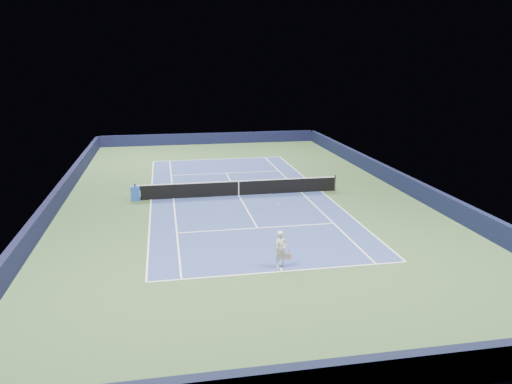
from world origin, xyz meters
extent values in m
plane|color=#2F4A28|center=(0.00, 0.00, 0.00)|extent=(40.00, 40.00, 0.00)
cube|color=black|center=(0.00, 19.82, 0.55)|extent=(22.00, 0.35, 1.10)
cube|color=black|center=(0.00, -19.82, 0.55)|extent=(22.00, 0.35, 1.10)
cube|color=black|center=(10.82, 0.00, 0.55)|extent=(0.35, 40.00, 1.10)
cube|color=black|center=(-10.82, 0.00, 0.55)|extent=(0.35, 40.00, 1.10)
cube|color=navy|center=(0.00, 0.00, 0.00)|extent=(10.97, 23.77, 0.01)
cube|color=white|center=(0.00, 11.88, 0.01)|extent=(10.97, 0.08, 0.00)
cube|color=white|center=(0.00, -11.88, 0.01)|extent=(10.97, 0.08, 0.00)
cube|color=white|center=(5.49, 0.00, 0.01)|extent=(0.08, 23.77, 0.00)
cube|color=white|center=(-5.49, 0.00, 0.01)|extent=(0.08, 23.77, 0.00)
cube|color=white|center=(4.12, 0.00, 0.01)|extent=(0.08, 23.77, 0.00)
cube|color=white|center=(-4.12, 0.00, 0.01)|extent=(0.08, 23.77, 0.00)
cube|color=white|center=(0.00, 6.40, 0.01)|extent=(8.23, 0.08, 0.00)
cube|color=white|center=(0.00, -6.40, 0.01)|extent=(8.23, 0.08, 0.00)
cube|color=white|center=(0.00, 0.00, 0.01)|extent=(0.08, 12.80, 0.00)
cube|color=white|center=(0.00, 11.73, 0.01)|extent=(0.08, 0.30, 0.00)
cube|color=white|center=(0.00, -11.73, 0.01)|extent=(0.08, 0.30, 0.00)
cylinder|color=black|center=(-6.40, 0.00, 0.54)|extent=(0.10, 0.10, 1.07)
cylinder|color=black|center=(6.40, 0.00, 0.54)|extent=(0.10, 0.10, 1.07)
cube|color=black|center=(0.00, 0.00, 0.46)|extent=(12.80, 0.03, 0.91)
cube|color=white|center=(0.00, 0.00, 0.94)|extent=(12.80, 0.04, 0.06)
cube|color=white|center=(0.00, 0.00, 0.46)|extent=(0.05, 0.04, 0.91)
cube|color=#1C47AA|center=(-6.40, 0.11, 0.45)|extent=(0.56, 0.51, 0.89)
cube|color=white|center=(-6.11, 0.11, 0.45)|extent=(0.04, 0.40, 0.40)
imported|color=silver|center=(0.05, -11.41, 0.80)|extent=(0.68, 0.56, 1.59)
cylinder|color=#CB83A2|center=(0.37, -11.46, 0.70)|extent=(0.03, 0.03, 0.26)
cylinder|color=black|center=(0.37, -11.46, 0.46)|extent=(0.26, 0.02, 0.26)
cylinder|color=pink|center=(0.37, -11.46, 0.46)|extent=(0.28, 0.03, 0.28)
sphere|color=#C7D72D|center=(0.15, -10.41, 2.47)|extent=(0.07, 0.07, 0.07)
camera|label=1|loc=(-4.54, -30.29, 8.55)|focal=35.00mm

